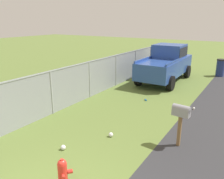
% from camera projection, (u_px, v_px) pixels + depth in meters
% --- Properties ---
extents(fire_hydrant, '(0.34, 0.34, 0.67)m').
position_uv_depth(fire_hydrant, '(63.00, 173.00, 4.93)').
color(fire_hydrant, red).
rests_on(fire_hydrant, ground).
extents(mailbox, '(0.25, 0.50, 1.24)m').
position_uv_depth(mailbox, '(181.00, 114.00, 6.36)').
color(mailbox, brown).
rests_on(mailbox, ground).
extents(pickup_truck, '(4.88, 2.07, 2.09)m').
position_uv_depth(pickup_truck, '(166.00, 62.00, 13.39)').
color(pickup_truck, '#284793').
rests_on(pickup_truck, ground).
extents(trash_bin, '(0.52, 0.52, 1.09)m').
position_uv_depth(trash_bin, '(220.00, 68.00, 14.60)').
color(trash_bin, navy).
rests_on(trash_bin, ground).
extents(fence_section, '(14.10, 0.07, 1.69)m').
position_uv_depth(fence_section, '(116.00, 69.00, 12.44)').
color(fence_section, '#9EA3A8').
rests_on(fence_section, ground).
extents(litter_cup_by_mailbox, '(0.12, 0.10, 0.08)m').
position_uv_depth(litter_cup_by_mailbox, '(194.00, 109.00, 9.28)').
color(litter_cup_by_mailbox, white).
rests_on(litter_cup_by_mailbox, ground).
extents(litter_bag_far_scatter, '(0.14, 0.14, 0.14)m').
position_uv_depth(litter_bag_far_scatter, '(111.00, 135.00, 7.11)').
color(litter_bag_far_scatter, silver).
rests_on(litter_bag_far_scatter, ground).
extents(litter_bag_near_hydrant, '(0.14, 0.14, 0.14)m').
position_uv_depth(litter_bag_near_hydrant, '(63.00, 147.00, 6.40)').
color(litter_bag_near_hydrant, silver).
rests_on(litter_bag_near_hydrant, ground).
extents(litter_can_midfield_a, '(0.13, 0.13, 0.07)m').
position_uv_depth(litter_can_midfield_a, '(146.00, 100.00, 10.30)').
color(litter_can_midfield_a, blue).
rests_on(litter_can_midfield_a, ground).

